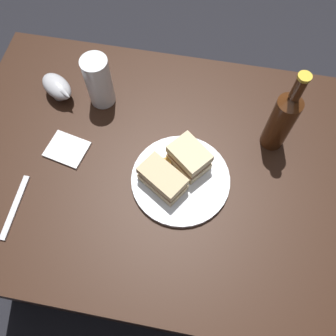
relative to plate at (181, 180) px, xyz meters
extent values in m
plane|color=black|center=(0.08, -0.04, -0.73)|extent=(6.00, 6.00, 0.00)
cube|color=black|center=(0.08, -0.04, -0.37)|extent=(1.14, 0.81, 0.72)
cylinder|color=white|center=(0.00, 0.00, 0.00)|extent=(0.27, 0.27, 0.01)
cube|color=beige|center=(-0.01, -0.05, 0.02)|extent=(0.13, 0.12, 0.03)
cube|color=brown|center=(-0.01, -0.05, 0.04)|extent=(0.12, 0.12, 0.02)
cube|color=beige|center=(-0.01, -0.05, 0.07)|extent=(0.13, 0.12, 0.03)
cube|color=#CCB284|center=(0.04, 0.02, 0.02)|extent=(0.14, 0.12, 0.02)
cube|color=#8C5B3D|center=(0.04, 0.02, 0.04)|extent=(0.13, 0.12, 0.01)
cube|color=#CCB284|center=(0.04, 0.02, 0.06)|extent=(0.14, 0.12, 0.02)
cube|color=gold|center=(0.06, -0.03, 0.02)|extent=(0.06, 0.04, 0.02)
cube|color=#B77F33|center=(0.09, -0.01, 0.01)|extent=(0.05, 0.05, 0.01)
cube|color=#AD702D|center=(0.01, -0.03, 0.02)|extent=(0.02, 0.04, 0.02)
cube|color=gold|center=(0.08, 0.00, 0.01)|extent=(0.05, 0.03, 0.02)
cylinder|color=white|center=(0.28, -0.23, 0.08)|extent=(0.08, 0.08, 0.17)
cylinder|color=orange|center=(0.28, -0.23, 0.02)|extent=(0.07, 0.07, 0.06)
cylinder|color=#B7B7BC|center=(0.41, -0.22, 0.00)|extent=(0.04, 0.04, 0.02)
ellipsoid|color=#B7B7BC|center=(0.41, -0.22, 0.04)|extent=(0.13, 0.12, 0.05)
ellipsoid|color=#381E0F|center=(0.41, -0.22, 0.04)|extent=(0.11, 0.10, 0.02)
cone|color=#B7B7BC|center=(0.37, -0.18, 0.05)|extent=(0.04, 0.04, 0.02)
cylinder|color=#47230F|center=(-0.24, -0.17, 0.08)|extent=(0.07, 0.07, 0.18)
cone|color=#47230F|center=(-0.24, -0.17, 0.19)|extent=(0.07, 0.07, 0.02)
cylinder|color=#47230F|center=(-0.24, -0.17, 0.23)|extent=(0.03, 0.03, 0.07)
cylinder|color=gold|center=(-0.24, -0.17, 0.27)|extent=(0.03, 0.03, 0.01)
cube|color=white|center=(0.33, -0.03, 0.00)|extent=(0.13, 0.11, 0.01)
cube|color=silver|center=(0.42, 0.16, 0.00)|extent=(0.02, 0.18, 0.01)
camera|label=1|loc=(-0.04, 0.38, 0.88)|focal=37.70mm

